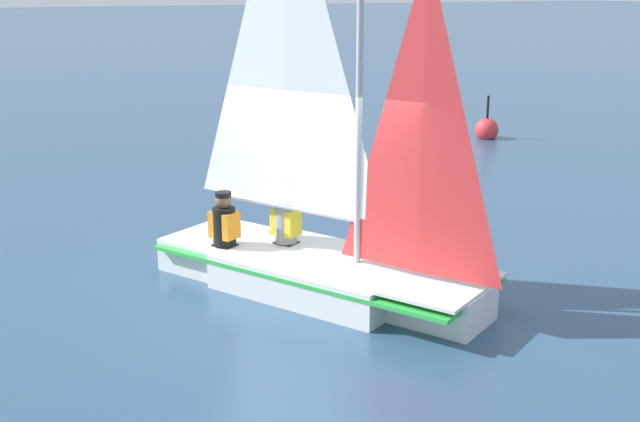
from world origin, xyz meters
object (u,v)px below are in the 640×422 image
sailboat_main (319,234)px  sailor_helm (286,230)px  sailor_crew (224,232)px  buoy_marker (487,130)px

sailboat_main → sailor_helm: (0.15, -0.69, -0.12)m
sailor_crew → buoy_marker: size_ratio=1.00×
sailboat_main → buoy_marker: (-8.27, -7.45, -0.53)m
sailboat_main → sailor_crew: bearing=-164.5°
sailboat_main → sailor_helm: 0.71m
sailboat_main → sailor_helm: size_ratio=4.68×
sailor_crew → buoy_marker: (-9.19, -6.52, -0.42)m
sailboat_main → sailor_crew: size_ratio=4.67×
sailor_helm → buoy_marker: size_ratio=1.00×
buoy_marker → sailor_crew: bearing=35.4°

